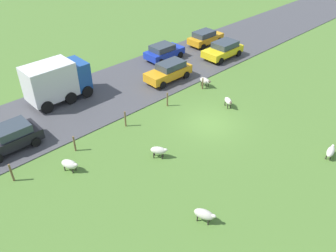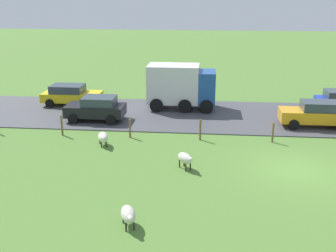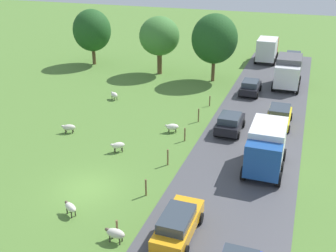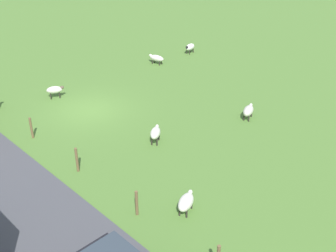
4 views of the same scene
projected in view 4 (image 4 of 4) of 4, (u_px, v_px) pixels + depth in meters
ground_plane at (90, 110)px, 24.87m from camera, size 160.00×160.00×0.00m
sheep_1 at (186, 202)px, 16.92m from camera, size 1.21×0.91×0.76m
sheep_2 at (155, 133)px, 21.51m from camera, size 1.09×0.98×0.80m
sheep_3 at (248, 111)px, 23.73m from camera, size 1.22×0.86×0.76m
sheep_4 at (190, 47)px, 32.99m from camera, size 1.14×0.67×0.74m
sheep_5 at (157, 58)px, 31.03m from camera, size 0.69×1.28×0.68m
sheep_7 at (55, 90)px, 26.03m from camera, size 1.08×0.84×0.76m
fence_post_1 at (31, 128)px, 21.88m from camera, size 0.12×0.12×1.16m
fence_post_2 at (77, 160)px, 19.29m from camera, size 0.12×0.12×1.23m
fence_post_3 at (137, 203)px, 16.74m from camera, size 0.12×0.12×1.14m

